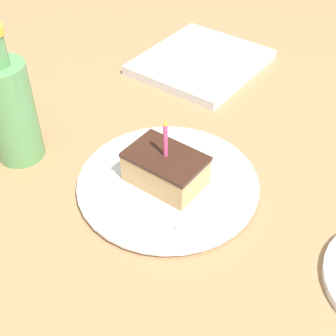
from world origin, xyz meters
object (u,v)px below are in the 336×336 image
(bottle, at_px, (10,109))
(marble_board, at_px, (201,62))
(plate, at_px, (168,183))
(cake_slice, at_px, (166,168))
(fork, at_px, (159,220))

(bottle, relative_size, marble_board, 0.89)
(plate, distance_m, cake_slice, 0.03)
(cake_slice, bearing_deg, plate, 149.35)
(bottle, distance_m, marble_board, 0.46)
(cake_slice, relative_size, bottle, 0.52)
(cake_slice, relative_size, fork, 0.75)
(plate, bearing_deg, marble_board, -154.02)
(fork, distance_m, bottle, 0.31)
(cake_slice, height_order, marble_board, cake_slice)
(marble_board, bearing_deg, fork, 26.29)
(cake_slice, xyz_separation_m, bottle, (0.08, -0.25, 0.05))
(bottle, xyz_separation_m, marble_board, (-0.44, 0.08, -0.09))
(plate, distance_m, fork, 0.09)
(fork, relative_size, marble_board, 0.61)
(bottle, height_order, marble_board, bottle)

